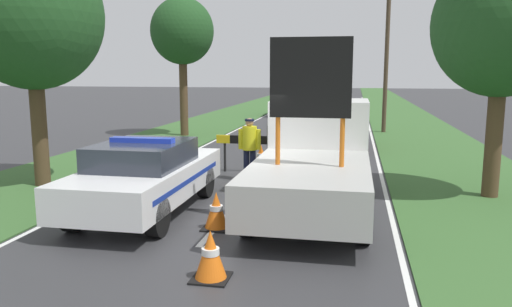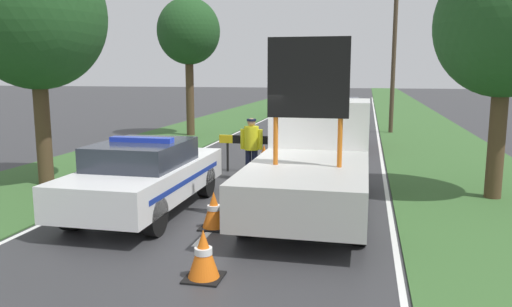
{
  "view_description": "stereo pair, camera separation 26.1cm",
  "coord_description": "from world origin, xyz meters",
  "px_view_note": "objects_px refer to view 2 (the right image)",
  "views": [
    {
      "loc": [
        2.5,
        -10.17,
        2.93
      ],
      "look_at": [
        0.36,
        0.68,
        1.1
      ],
      "focal_mm": 35.0,
      "sensor_mm": 36.0,
      "label": 1
    },
    {
      "loc": [
        2.76,
        -10.12,
        2.93
      ],
      "look_at": [
        0.36,
        0.68,
        1.1
      ],
      "focal_mm": 35.0,
      "sensor_mm": 36.0,
      "label": 2
    }
  ],
  "objects_px": {
    "police_officer": "(251,144)",
    "traffic_cone_centre_front": "(203,254)",
    "queued_car_van_white": "(342,112)",
    "utility_pole": "(394,55)",
    "traffic_cone_near_police": "(264,157)",
    "queued_car_wagon_maroon": "(342,127)",
    "traffic_cone_near_truck": "(214,210)",
    "roadside_tree_near_right": "(506,25)",
    "roadside_tree_mid_left": "(35,17)",
    "road_barrier": "(260,143)",
    "police_car": "(146,175)",
    "pedestrian_civilian": "(281,141)",
    "queued_car_hatch_blue": "(295,104)",
    "work_truck": "(315,157)",
    "roadside_tree_near_left": "(189,32)"
  },
  "relations": [
    {
      "from": "police_officer",
      "to": "traffic_cone_centre_front",
      "type": "height_order",
      "value": "police_officer"
    },
    {
      "from": "queued_car_van_white",
      "to": "utility_pole",
      "type": "bearing_deg",
      "value": 146.8
    },
    {
      "from": "traffic_cone_near_police",
      "to": "queued_car_van_white",
      "type": "relative_size",
      "value": 0.16
    },
    {
      "from": "traffic_cone_near_police",
      "to": "queued_car_wagon_maroon",
      "type": "xyz_separation_m",
      "value": [
        2.09,
        4.94,
        0.44
      ]
    },
    {
      "from": "traffic_cone_near_truck",
      "to": "queued_car_van_white",
      "type": "xyz_separation_m",
      "value": [
        1.48,
        17.54,
        0.48
      ]
    },
    {
      "from": "roadside_tree_near_right",
      "to": "roadside_tree_mid_left",
      "type": "bearing_deg",
      "value": -174.95
    },
    {
      "from": "road_barrier",
      "to": "traffic_cone_near_police",
      "type": "distance_m",
      "value": 0.88
    },
    {
      "from": "road_barrier",
      "to": "police_officer",
      "type": "bearing_deg",
      "value": -93.79
    },
    {
      "from": "police_car",
      "to": "pedestrian_civilian",
      "type": "bearing_deg",
      "value": 56.71
    },
    {
      "from": "queued_car_wagon_maroon",
      "to": "roadside_tree_mid_left",
      "type": "distance_m",
      "value": 11.57
    },
    {
      "from": "queued_car_van_white",
      "to": "queued_car_hatch_blue",
      "type": "distance_m",
      "value": 7.94
    },
    {
      "from": "traffic_cone_near_truck",
      "to": "queued_car_hatch_blue",
      "type": "bearing_deg",
      "value": 94.57
    },
    {
      "from": "traffic_cone_near_police",
      "to": "traffic_cone_near_truck",
      "type": "xyz_separation_m",
      "value": [
        0.27,
        -6.02,
        -0.01
      ]
    },
    {
      "from": "work_truck",
      "to": "roadside_tree_mid_left",
      "type": "height_order",
      "value": "roadside_tree_mid_left"
    },
    {
      "from": "work_truck",
      "to": "utility_pole",
      "type": "distance_m",
      "value": 14.36
    },
    {
      "from": "pedestrian_civilian",
      "to": "queued_car_wagon_maroon",
      "type": "distance_m",
      "value": 6.41
    },
    {
      "from": "road_barrier",
      "to": "utility_pole",
      "type": "distance_m",
      "value": 11.76
    },
    {
      "from": "utility_pole",
      "to": "traffic_cone_near_truck",
      "type": "bearing_deg",
      "value": -103.7
    },
    {
      "from": "traffic_cone_near_truck",
      "to": "police_officer",
      "type": "bearing_deg",
      "value": 93.38
    },
    {
      "from": "road_barrier",
      "to": "pedestrian_civilian",
      "type": "distance_m",
      "value": 0.96
    },
    {
      "from": "police_car",
      "to": "roadside_tree_near_left",
      "type": "bearing_deg",
      "value": 101.75
    },
    {
      "from": "work_truck",
      "to": "roadside_tree_near_left",
      "type": "height_order",
      "value": "roadside_tree_near_left"
    },
    {
      "from": "police_officer",
      "to": "utility_pole",
      "type": "height_order",
      "value": "utility_pole"
    },
    {
      "from": "work_truck",
      "to": "pedestrian_civilian",
      "type": "height_order",
      "value": "work_truck"
    },
    {
      "from": "road_barrier",
      "to": "traffic_cone_near_police",
      "type": "height_order",
      "value": "road_barrier"
    },
    {
      "from": "queued_car_van_white",
      "to": "pedestrian_civilian",
      "type": "bearing_deg",
      "value": 85.44
    },
    {
      "from": "traffic_cone_centre_front",
      "to": "queued_car_wagon_maroon",
      "type": "xyz_separation_m",
      "value": [
        1.27,
        13.2,
        0.44
      ]
    },
    {
      "from": "traffic_cone_near_truck",
      "to": "queued_car_van_white",
      "type": "relative_size",
      "value": 0.15
    },
    {
      "from": "work_truck",
      "to": "queued_car_wagon_maroon",
      "type": "height_order",
      "value": "work_truck"
    },
    {
      "from": "police_car",
      "to": "traffic_cone_near_police",
      "type": "bearing_deg",
      "value": 70.48
    },
    {
      "from": "work_truck",
      "to": "queued_car_van_white",
      "type": "distance_m",
      "value": 15.53
    },
    {
      "from": "queued_car_wagon_maroon",
      "to": "roadside_tree_near_left",
      "type": "relative_size",
      "value": 0.66
    },
    {
      "from": "road_barrier",
      "to": "queued_car_hatch_blue",
      "type": "distance_m",
      "value": 19.44
    },
    {
      "from": "roadside_tree_mid_left",
      "to": "traffic_cone_near_truck",
      "type": "bearing_deg",
      "value": -25.49
    },
    {
      "from": "roadside_tree_near_left",
      "to": "utility_pole",
      "type": "bearing_deg",
      "value": 18.62
    },
    {
      "from": "police_car",
      "to": "work_truck",
      "type": "height_order",
      "value": "work_truck"
    },
    {
      "from": "police_car",
      "to": "queued_car_hatch_blue",
      "type": "xyz_separation_m",
      "value": [
        -0.24,
        23.89,
        0.0
      ]
    },
    {
      "from": "police_car",
      "to": "traffic_cone_centre_front",
      "type": "height_order",
      "value": "police_car"
    },
    {
      "from": "police_car",
      "to": "roadside_tree_mid_left",
      "type": "bearing_deg",
      "value": 150.23
    },
    {
      "from": "pedestrian_civilian",
      "to": "queued_car_van_white",
      "type": "xyz_separation_m",
      "value": [
        1.02,
        12.85,
        -0.2
      ]
    },
    {
      "from": "traffic_cone_near_police",
      "to": "queued_car_van_white",
      "type": "xyz_separation_m",
      "value": [
        1.76,
        11.52,
        0.48
      ]
    },
    {
      "from": "queued_car_wagon_maroon",
      "to": "roadside_tree_near_right",
      "type": "bearing_deg",
      "value": 117.36
    },
    {
      "from": "police_car",
      "to": "queued_car_wagon_maroon",
      "type": "height_order",
      "value": "police_car"
    },
    {
      "from": "traffic_cone_near_police",
      "to": "road_barrier",
      "type": "bearing_deg",
      "value": -88.03
    },
    {
      "from": "pedestrian_civilian",
      "to": "traffic_cone_near_truck",
      "type": "height_order",
      "value": "pedestrian_civilian"
    },
    {
      "from": "traffic_cone_near_truck",
      "to": "traffic_cone_near_police",
      "type": "bearing_deg",
      "value": 92.61
    },
    {
      "from": "work_truck",
      "to": "roadside_tree_near_left",
      "type": "bearing_deg",
      "value": -54.66
    },
    {
      "from": "road_barrier",
      "to": "roadside_tree_near_right",
      "type": "height_order",
      "value": "roadside_tree_near_right"
    },
    {
      "from": "traffic_cone_near_police",
      "to": "roadside_tree_mid_left",
      "type": "relative_size",
      "value": 0.12
    },
    {
      "from": "pedestrian_civilian",
      "to": "traffic_cone_centre_front",
      "type": "xyz_separation_m",
      "value": [
        0.09,
        -6.94,
        -0.68
      ]
    }
  ]
}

